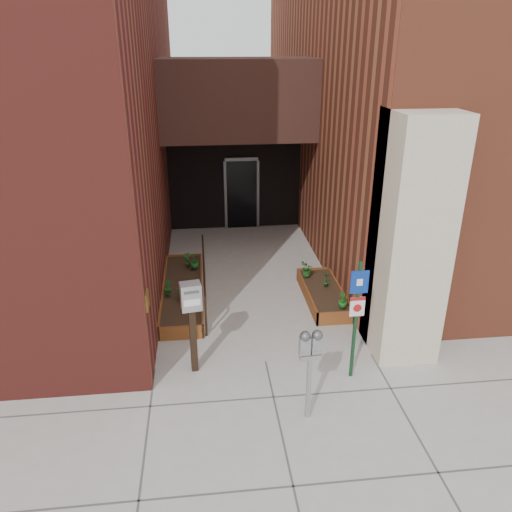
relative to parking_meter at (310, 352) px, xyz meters
name	(u,v)px	position (x,y,z in m)	size (l,w,h in m)	color
ground	(266,362)	(-0.46, 1.50, -1.20)	(80.00, 80.00, 0.00)	#9E9991
architecture	(227,58)	(-0.64, 8.40, 3.78)	(20.00, 14.60, 10.00)	maroon
planter_left	(183,292)	(-2.01, 4.20, -1.07)	(0.90, 3.60, 0.30)	brown
planter_right	(323,295)	(1.14, 3.70, -1.06)	(0.80, 2.20, 0.30)	brown
handrail	(204,267)	(-1.51, 4.15, -0.45)	(0.04, 3.34, 0.90)	black
parking_meter	(310,352)	(0.00, 0.00, 0.00)	(0.35, 0.17, 1.55)	#969698
sign_post	(357,309)	(0.97, 0.91, 0.15)	(0.30, 0.07, 2.19)	#14371D
payment_dropbox	(192,309)	(-1.74, 1.41, 0.04)	(0.38, 0.31, 1.71)	black
shrub_left_a	(184,290)	(-1.95, 3.56, -0.71)	(0.35, 0.35, 0.39)	#1F5F1B
shrub_left_b	(168,288)	(-2.31, 3.80, -0.74)	(0.18, 0.18, 0.32)	#1B601F
shrub_left_c	(194,261)	(-1.73, 5.11, -0.70)	(0.22, 0.22, 0.39)	#19591E
shrub_left_d	(187,260)	(-1.90, 5.23, -0.72)	(0.19, 0.19, 0.36)	#1B6020
shrub_right_a	(343,300)	(1.32, 2.80, -0.73)	(0.19, 0.19, 0.34)	#1B5C1A
shrub_right_b	(326,279)	(1.22, 3.80, -0.73)	(0.18, 0.18, 0.34)	#175117
shrub_right_c	(307,269)	(0.89, 4.36, -0.72)	(0.32, 0.32, 0.35)	#1F5C1A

